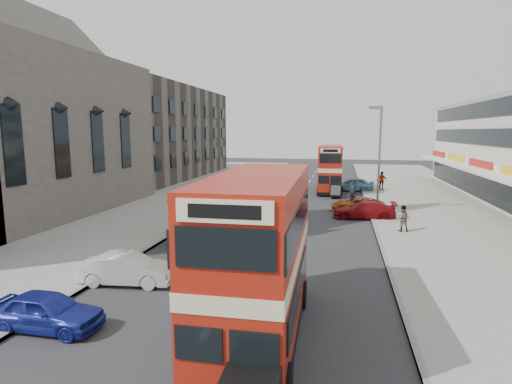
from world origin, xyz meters
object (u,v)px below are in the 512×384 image
Objects in this scene: street_lamp at (379,152)px; car_right_a at (364,210)px; bus_main at (259,257)px; cyclist at (353,197)px; pedestrian_far at (381,181)px; car_left_front at (127,269)px; car_right_c at (353,184)px; car_right_b at (357,204)px; car_left_near at (47,311)px; pedestrian_near at (402,218)px; bus_second at (330,169)px; coach at (215,208)px.

street_lamp is 1.84× the size of car_right_a.
cyclist is at bearing -99.33° from bus_main.
cyclist is (-3.15, -8.79, -0.42)m from pedestrian_far.
car_right_c is (9.78, 28.91, 0.08)m from car_left_front.
car_right_a is 1.03× the size of car_right_c.
car_right_b is 2.12× the size of pedestrian_far.
cyclist is (10.11, 24.81, 0.08)m from car_left_near.
cyclist is at bearing 111.53° from street_lamp.
car_right_a is 5.63m from cyclist.
car_right_a is at bearing -67.36° from pedestrian_near.
bus_second is 5.71m from pedestrian_far.
coach is at bearing -5.49° from car_left_near.
car_right_c is (-1.43, 12.29, -4.05)m from street_lamp.
street_lamp is at bearing -83.42° from pedestrian_near.
car_right_c is 3.04m from pedestrian_far.
car_right_a is (10.25, 15.15, -0.01)m from car_left_front.
bus_main is 2.07× the size of car_right_c.
coach is at bearing -129.99° from pedestrian_far.
pedestrian_near is at bearing 6.72° from car_right_c.
coach is at bearing -48.95° from car_right_b.
bus_main is at bearing -82.82° from car_left_near.
bus_main is at bearing 61.84° from pedestrian_near.
bus_main reaches higher than bus_second.
car_right_b is 2.50× the size of pedestrian_near.
street_lamp is 4.50m from car_right_a.
car_right_c is at bearing -179.93° from car_right_a.
bus_main is at bearing -14.26° from car_right_a.
bus_main is at bearing -71.52° from coach.
coach reaches higher than car_left_front.
bus_main is 0.91× the size of coach.
street_lamp is 4.55m from car_right_b.
pedestrian_far is at bearing -96.40° from pedestrian_near.
car_right_a is (9.45, 5.80, -0.87)m from coach.
street_lamp is 1.97× the size of car_right_b.
bus_main is 18.93m from car_right_a.
pedestrian_far reaches higher than car_left_front.
car_left_front is at bearing 73.80° from bus_second.
pedestrian_far is (13.26, 33.60, 0.51)m from car_left_near.
car_right_b is 11.21m from car_right_c.
pedestrian_near is (2.46, -6.52, 0.40)m from car_right_b.
pedestrian_near reaches higher than car_right_c.
car_right_c is (-0.47, 13.77, 0.09)m from car_right_a.
car_left_near is at bearing -120.91° from pedestrian_far.
bus_second is (1.22, 31.09, -0.14)m from bus_main.
bus_main is 21.36m from car_right_b.
cyclist reaches higher than car_right_a.
bus_main is 7.06m from car_left_near.
car_right_c is (8.98, 19.56, -0.78)m from coach.
pedestrian_far is (5.30, 1.68, -1.32)m from bus_second.
bus_second is at bearing -20.99° from car_left_front.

